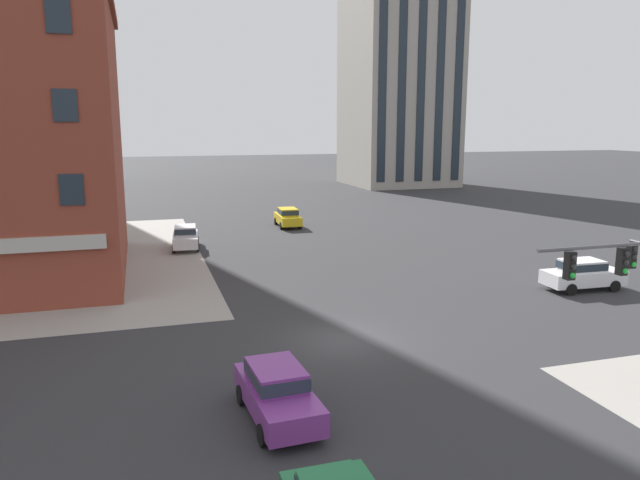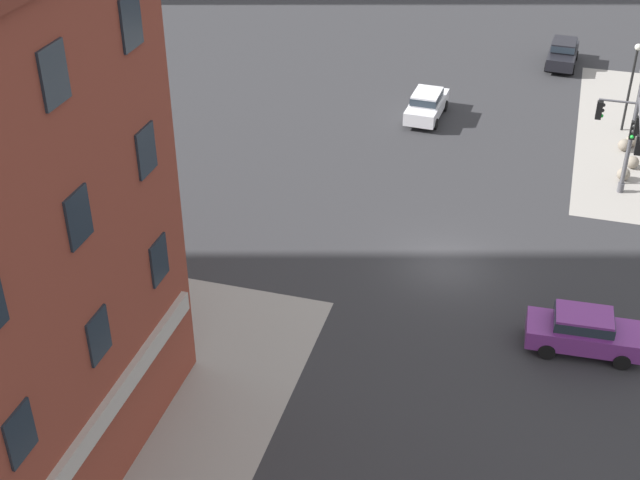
# 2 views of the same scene
# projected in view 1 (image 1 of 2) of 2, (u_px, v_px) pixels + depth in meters

# --- Properties ---
(ground_plane) EXTENTS (320.00, 320.00, 0.00)m
(ground_plane) POSITION_uv_depth(u_px,v_px,m) (344.00, 340.00, 25.26)
(ground_plane) COLOR #2D2D30
(traffic_signal_main) EXTENTS (5.48, 2.09, 5.64)m
(traffic_signal_main) POSITION_uv_depth(u_px,v_px,m) (638.00, 285.00, 20.16)
(traffic_signal_main) COLOR #4C4C51
(traffic_signal_main) RESTS_ON ground
(car_main_northbound_near) EXTENTS (2.17, 4.53, 1.68)m
(car_main_northbound_near) POSITION_uv_depth(u_px,v_px,m) (185.00, 236.00, 43.81)
(car_main_northbound_near) COLOR silver
(car_main_northbound_near) RESTS_ON ground
(car_main_southbound_far) EXTENTS (2.04, 4.47, 1.68)m
(car_main_southbound_far) POSITION_uv_depth(u_px,v_px,m) (288.00, 217.00, 53.30)
(car_main_southbound_far) COLOR gold
(car_main_southbound_far) RESTS_ON ground
(car_cross_eastbound) EXTENTS (2.08, 4.49, 1.68)m
(car_cross_eastbound) POSITION_uv_depth(u_px,v_px,m) (277.00, 390.00, 18.33)
(car_cross_eastbound) COLOR #7A3389
(car_cross_eastbound) RESTS_ON ground
(car_cross_westbound) EXTENTS (4.48, 2.04, 1.68)m
(car_cross_westbound) POSITION_uv_depth(u_px,v_px,m) (583.00, 273.00, 32.81)
(car_cross_westbound) COLOR silver
(car_cross_westbound) RESTS_ON ground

